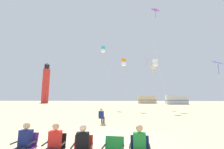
{
  "coord_description": "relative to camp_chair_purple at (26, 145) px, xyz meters",
  "views": [
    {
      "loc": [
        0.9,
        -6.92,
        1.87
      ],
      "look_at": [
        -0.69,
        10.73,
        4.67
      ],
      "focal_mm": 24.26,
      "sensor_mm": 36.0,
      "label": 1
    }
  ],
  "objects": [
    {
      "name": "lighthouse_distant",
      "position": [
        -30.0,
        55.22,
        7.34
      ],
      "size": [
        2.8,
        2.8,
        16.8
      ],
      "color": "red",
      "rests_on": "ground"
    },
    {
      "name": "kite_diamond_blue",
      "position": [
        12.19,
        11.08,
        4.73
      ],
      "size": [
        1.22,
        1.22,
        5.6
      ],
      "color": "silver",
      "rests_on": "ground"
    },
    {
      "name": "spectator_purple_chair",
      "position": [
        0.0,
        -0.14,
        0.11
      ],
      "size": [
        0.34,
        0.51,
        1.16
      ],
      "rotation": [
        0.0,
        0.0,
        0.01
      ],
      "color": "navy",
      "rests_on": "ground"
    },
    {
      "name": "camp_chair_red",
      "position": [
        1.78,
        -0.18,
        0.0
      ],
      "size": [
        0.61,
        0.62,
        0.82
      ],
      "rotation": [
        0.0,
        0.0,
        0.12
      ],
      "color": "red",
      "rests_on": "ground"
    },
    {
      "name": "kite_flyer_standing",
      "position": [
        1.18,
        6.87,
        0.11
      ],
      "size": [
        0.42,
        0.55,
        1.16
      ],
      "rotation": [
        0.0,
        0.0,
        2.91
      ],
      "color": "navy",
      "rests_on": "ground"
    },
    {
      "name": "ground",
      "position": [
        2.09,
        2.38,
        -0.5
      ],
      "size": [
        200.0,
        200.0,
        0.0
      ],
      "primitive_type": "plane",
      "color": "#D3BC8C"
    },
    {
      "name": "camp_chair_purple",
      "position": [
        0.0,
        0.0,
        0.0
      ],
      "size": [
        0.56,
        0.57,
        0.82
      ],
      "rotation": [
        0.0,
        0.0,
        0.01
      ],
      "color": "#722D99",
      "rests_on": "ground"
    },
    {
      "name": "kite_box_cyan",
      "position": [
        -1.37,
        24.02,
        10.96
      ],
      "size": [
        3.1,
        3.1,
        12.07
      ],
      "color": "silver",
      "rests_on": "ground"
    },
    {
      "name": "kite_diamond_violet",
      "position": [
        7.15,
        14.87,
        12.59
      ],
      "size": [
        2.23,
        2.09,
        14.05
      ],
      "color": "silver",
      "rests_on": "ground"
    },
    {
      "name": "rv_van_tan",
      "position": [
        10.63,
        52.04,
        0.89
      ],
      "size": [
        6.53,
        2.6,
        2.8
      ],
      "rotation": [
        0.0,
        0.0,
        -0.04
      ],
      "color": "#C6B28C",
      "rests_on": "ground"
    },
    {
      "name": "spectator_red_chair",
      "position": [
        1.79,
        -0.32,
        0.11
      ],
      "size": [
        0.37,
        0.53,
        1.16
      ],
      "rotation": [
        0.0,
        0.0,
        0.12
      ],
      "color": "black",
      "rests_on": "ground"
    },
    {
      "name": "kite_box_orange",
      "position": [
        2.72,
        20.22,
        7.36
      ],
      "size": [
        1.42,
        1.29,
        8.44
      ],
      "color": "silver",
      "rests_on": "ground"
    },
    {
      "name": "kite_diamond_magenta",
      "position": [
        7.03,
        24.05,
        8.42
      ],
      "size": [
        2.01,
        2.05,
        9.51
      ],
      "color": "silver",
      "rests_on": "ground"
    },
    {
      "name": "kite_diamond_gold",
      "position": [
        6.83,
        16.94,
        5.43
      ],
      "size": [
        1.62,
        1.62,
        6.34
      ],
      "color": "silver",
      "rests_on": "ground"
    },
    {
      "name": "spectator_black_chair",
      "position": [
        0.94,
        -0.17,
        0.11
      ],
      "size": [
        0.37,
        0.53,
        1.16
      ],
      "rotation": [
        0.0,
        0.0,
        0.11
      ],
      "color": "red",
      "rests_on": "ground"
    },
    {
      "name": "rv_van_silver",
      "position": [
        18.63,
        44.56,
        0.89
      ],
      "size": [
        6.54,
        2.64,
        2.8
      ],
      "rotation": [
        0.0,
        0.0,
        0.05
      ],
      "color": "#B7BABF",
      "rests_on": "ground"
    },
    {
      "name": "camp_chair_navy",
      "position": [
        3.35,
        -0.06,
        0.0
      ],
      "size": [
        0.6,
        0.61,
        0.82
      ],
      "rotation": [
        0.0,
        0.0,
        -0.09
      ],
      "color": "navy",
      "rests_on": "ground"
    },
    {
      "name": "camp_chair_black",
      "position": [
        0.92,
        -0.03,
        0.0
      ],
      "size": [
        0.6,
        0.62,
        0.82
      ],
      "rotation": [
        0.0,
        0.0,
        0.11
      ],
      "color": "black",
      "rests_on": "ground"
    },
    {
      "name": "kite_box_white",
      "position": [
        7.88,
        20.21,
        7.14
      ],
      "size": [
        2.33,
        2.33,
        8.22
      ],
      "color": "silver",
      "rests_on": "ground"
    },
    {
      "name": "spectator_navy_chair",
      "position": [
        3.34,
        -0.2,
        0.11
      ],
      "size": [
        0.36,
        0.53,
        1.16
      ],
      "rotation": [
        0.0,
        0.0,
        -0.09
      ],
      "color": "#238438",
      "rests_on": "ground"
    }
  ]
}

